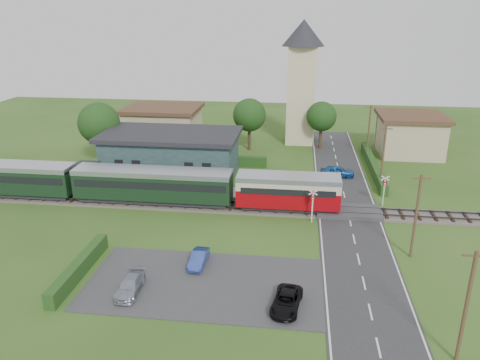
# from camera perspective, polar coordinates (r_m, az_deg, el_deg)

# --- Properties ---
(ground) EXTENTS (120.00, 120.00, 0.00)m
(ground) POSITION_cam_1_polar(r_m,az_deg,el_deg) (45.07, 0.52, -4.52)
(ground) COLOR #2D4C19
(railway_track) EXTENTS (76.00, 3.20, 0.49)m
(railway_track) POSITION_cam_1_polar(r_m,az_deg,el_deg) (46.84, 0.80, -3.39)
(railway_track) COLOR #4C443D
(railway_track) RESTS_ON ground
(road) EXTENTS (6.00, 70.00, 0.05)m
(road) POSITION_cam_1_polar(r_m,az_deg,el_deg) (45.11, 13.29, -5.03)
(road) COLOR #28282B
(road) RESTS_ON ground
(car_park) EXTENTS (17.00, 9.00, 0.08)m
(car_park) POSITION_cam_1_polar(r_m,az_deg,el_deg) (34.81, -4.37, -12.45)
(car_park) COLOR #333335
(car_park) RESTS_ON ground
(crossing_deck) EXTENTS (6.20, 3.40, 0.45)m
(crossing_deck) POSITION_cam_1_polar(r_m,az_deg,el_deg) (46.85, 13.08, -3.78)
(crossing_deck) COLOR #333335
(crossing_deck) RESTS_ON ground
(platform) EXTENTS (30.00, 3.00, 0.45)m
(platform) POSITION_cam_1_polar(r_m,az_deg,el_deg) (51.66, -9.88, -1.28)
(platform) COLOR gray
(platform) RESTS_ON ground
(equipment_hut) EXTENTS (2.30, 2.30, 2.55)m
(equipment_hut) POSITION_cam_1_polar(r_m,az_deg,el_deg) (53.99, -18.13, 0.66)
(equipment_hut) COLOR beige
(equipment_hut) RESTS_ON platform
(station_building) EXTENTS (16.00, 9.00, 5.30)m
(station_building) POSITION_cam_1_polar(r_m,az_deg,el_deg) (56.12, -8.35, 3.19)
(station_building) COLOR #1D3A3D
(station_building) RESTS_ON ground
(train) EXTENTS (43.20, 2.90, 3.40)m
(train) POSITION_cam_1_polar(r_m,az_deg,el_deg) (49.03, -14.11, -0.33)
(train) COLOR #232328
(train) RESTS_ON ground
(church_tower) EXTENTS (6.00, 6.00, 17.60)m
(church_tower) POSITION_cam_1_polar(r_m,az_deg,el_deg) (69.27, 7.55, 12.77)
(church_tower) COLOR beige
(church_tower) RESTS_ON ground
(house_west) EXTENTS (10.80, 8.80, 5.50)m
(house_west) POSITION_cam_1_polar(r_m,az_deg,el_deg) (70.46, -9.32, 6.65)
(house_west) COLOR tan
(house_west) RESTS_ON ground
(house_east) EXTENTS (8.80, 8.80, 5.50)m
(house_east) POSITION_cam_1_polar(r_m,az_deg,el_deg) (68.39, 19.97, 5.31)
(house_east) COLOR tan
(house_east) RESTS_ON ground
(hedge_carpark) EXTENTS (0.80, 9.00, 1.20)m
(hedge_carpark) POSITION_cam_1_polar(r_m,az_deg,el_deg) (37.42, -19.03, -10.11)
(hedge_carpark) COLOR #193814
(hedge_carpark) RESTS_ON ground
(hedge_roadside) EXTENTS (0.80, 18.00, 1.20)m
(hedge_roadside) POSITION_cam_1_polar(r_m,az_deg,el_deg) (60.30, 15.89, 1.72)
(hedge_roadside) COLOR #193814
(hedge_roadside) RESTS_ON ground
(hedge_station) EXTENTS (22.00, 0.80, 1.30)m
(hedge_station) POSITION_cam_1_polar(r_m,az_deg,el_deg) (60.88, -7.15, 2.56)
(hedge_station) COLOR #193814
(hedge_station) RESTS_ON ground
(tree_a) EXTENTS (5.20, 5.20, 8.00)m
(tree_a) POSITION_cam_1_polar(r_m,az_deg,el_deg) (61.53, -16.81, 6.62)
(tree_a) COLOR #332316
(tree_a) RESTS_ON ground
(tree_b) EXTENTS (4.60, 4.60, 7.34)m
(tree_b) POSITION_cam_1_polar(r_m,az_deg,el_deg) (65.54, 1.16, 7.91)
(tree_b) COLOR #332316
(tree_b) RESTS_ON ground
(tree_c) EXTENTS (4.20, 4.20, 6.78)m
(tree_c) POSITION_cam_1_polar(r_m,az_deg,el_deg) (67.31, 9.91, 7.62)
(tree_c) COLOR #332316
(tree_c) RESTS_ON ground
(utility_pole_a) EXTENTS (1.40, 0.22, 7.00)m
(utility_pole_a) POSITION_cam_1_polar(r_m,az_deg,el_deg) (28.85, 25.87, -13.69)
(utility_pole_a) COLOR #473321
(utility_pole_a) RESTS_ON ground
(utility_pole_b) EXTENTS (1.40, 0.22, 7.00)m
(utility_pole_b) POSITION_cam_1_polar(r_m,az_deg,el_deg) (39.02, 20.67, -4.08)
(utility_pole_b) COLOR #473321
(utility_pole_b) RESTS_ON ground
(utility_pole_c) EXTENTS (1.40, 0.22, 7.00)m
(utility_pole_c) POSITION_cam_1_polar(r_m,az_deg,el_deg) (53.77, 17.05, 2.80)
(utility_pole_c) COLOR #473321
(utility_pole_c) RESTS_ON ground
(utility_pole_d) EXTENTS (1.40, 0.22, 7.00)m
(utility_pole_d) POSITION_cam_1_polar(r_m,az_deg,el_deg) (65.21, 15.43, 5.88)
(utility_pole_d) COLOR #473321
(utility_pole_d) RESTS_ON ground
(crossing_signal_near) EXTENTS (0.84, 0.28, 3.28)m
(crossing_signal_near) POSITION_cam_1_polar(r_m,az_deg,el_deg) (43.62, 8.85, -2.56)
(crossing_signal_near) COLOR silver
(crossing_signal_near) RESTS_ON ground
(crossing_signal_far) EXTENTS (0.84, 0.28, 3.28)m
(crossing_signal_far) POSITION_cam_1_polar(r_m,az_deg,el_deg) (48.88, 17.20, -0.75)
(crossing_signal_far) COLOR silver
(crossing_signal_far) RESTS_ON ground
(streetlamp_west) EXTENTS (0.30, 0.30, 5.15)m
(streetlamp_west) POSITION_cam_1_polar(r_m,az_deg,el_deg) (68.19, -16.19, 5.89)
(streetlamp_west) COLOR #3F3F47
(streetlamp_west) RESTS_ON ground
(streetlamp_east) EXTENTS (0.30, 0.30, 5.15)m
(streetlamp_east) POSITION_cam_1_polar(r_m,az_deg,el_deg) (70.43, 16.32, 6.31)
(streetlamp_east) COLOR #3F3F47
(streetlamp_east) RESTS_ON ground
(car_on_road) EXTENTS (4.05, 1.85, 1.35)m
(car_on_road) POSITION_cam_1_polar(r_m,az_deg,el_deg) (56.66, 11.77, 1.04)
(car_on_road) COLOR #184D95
(car_on_road) RESTS_ON road
(car_park_blue) EXTENTS (1.21, 3.22, 1.05)m
(car_park_blue) POSITION_cam_1_polar(r_m,az_deg,el_deg) (36.79, -5.07, -9.52)
(car_park_blue) COLOR #2A4092
(car_park_blue) RESTS_ON car_park
(car_park_silver) EXTENTS (1.52, 3.63, 1.05)m
(car_park_silver) POSITION_cam_1_polar(r_m,az_deg,el_deg) (34.31, -13.26, -12.40)
(car_park_silver) COLOR #8D93A2
(car_park_silver) RESTS_ON car_park
(car_park_dark) EXTENTS (2.27, 3.99, 1.05)m
(car_park_dark) POSITION_cam_1_polar(r_m,az_deg,el_deg) (32.01, 5.69, -14.49)
(car_park_dark) COLOR black
(car_park_dark) RESTS_ON car_park
(pedestrian_near) EXTENTS (0.75, 0.62, 1.77)m
(pedestrian_near) POSITION_cam_1_polar(r_m,az_deg,el_deg) (50.09, -3.49, -0.34)
(pedestrian_near) COLOR gray
(pedestrian_near) RESTS_ON platform
(pedestrian_far) EXTENTS (0.77, 0.93, 1.72)m
(pedestrian_far) POSITION_cam_1_polar(r_m,az_deg,el_deg) (52.65, -16.52, -0.16)
(pedestrian_far) COLOR gray
(pedestrian_far) RESTS_ON platform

